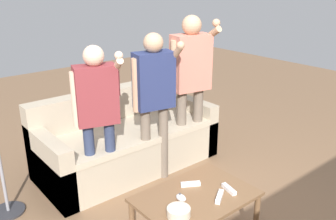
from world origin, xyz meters
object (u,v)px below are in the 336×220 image
game_remote_wand_far (229,189)px  game_remote_wand_near (191,184)px  coffee_table (196,202)px  snack_bowl (179,212)px  player_right (191,74)px  game_remote_nunchuk (181,198)px  couch (126,141)px  player_left (97,107)px  player_center (154,91)px  game_remote_wand_spare (220,197)px

game_remote_wand_far → game_remote_wand_near: bearing=126.5°
coffee_table → snack_bowl: snack_bowl is taller
player_right → game_remote_wand_near: size_ratio=10.75×
snack_bowl → game_remote_nunchuk: size_ratio=1.84×
coffee_table → game_remote_wand_far: game_remote_wand_far is taller
couch → game_remote_wand_near: size_ratio=12.67×
couch → snack_bowl: (-0.55, -1.49, 0.17)m
player_left → player_right: player_right is taller
couch → snack_bowl: size_ratio=11.61×
coffee_table → player_right: (0.88, 1.02, 0.63)m
player_center → player_right: bearing=6.8°
player_left → game_remote_wand_far: 1.29m
player_left → player_right: size_ratio=0.89×
game_remote_wand_far → game_remote_wand_spare: 0.13m
game_remote_wand_far → player_right: bearing=60.4°
coffee_table → game_remote_nunchuk: (-0.13, 0.02, 0.08)m
coffee_table → game_remote_nunchuk: game_remote_nunchuk is taller
player_left → game_remote_wand_spare: player_left is taller
game_remote_nunchuk → game_remote_wand_spare: 0.28m
player_right → game_remote_wand_far: size_ratio=10.42×
game_remote_nunchuk → coffee_table: bearing=-8.6°
player_right → game_remote_wand_spare: player_right is taller
game_remote_nunchuk → player_left: (-0.09, 0.99, 0.44)m
coffee_table → game_remote_wand_spare: game_remote_wand_spare is taller
game_remote_nunchuk → player_right: (1.01, 1.00, 0.55)m
player_right → game_remote_wand_near: player_right is taller
player_right → game_remote_wand_near: (-0.82, -0.90, -0.56)m
player_center → game_remote_wand_spare: (-0.25, -1.10, -0.48)m
snack_bowl → player_center: 1.31m
game_remote_nunchuk → player_center: player_center is taller
player_center → game_remote_nunchuk: bearing=-117.3°
player_left → game_remote_wand_spare: size_ratio=9.17×
player_left → game_remote_wand_spare: 1.28m
game_remote_wand_spare → player_left: bearing=105.8°
coffee_table → player_left: 1.16m
snack_bowl → player_right: size_ratio=0.10×
couch → player_center: (0.06, -0.43, 0.64)m
coffee_table → game_remote_wand_far: bearing=-26.1°
game_remote_wand_far → game_remote_wand_spare: same height
snack_bowl → game_remote_wand_spare: 0.37m
snack_bowl → game_remote_wand_near: bearing=35.4°
player_right → snack_bowl: bearing=-135.3°
couch → game_remote_wand_near: couch is taller
game_remote_wand_near → game_remote_wand_spare: same height
coffee_table → game_remote_wand_spare: 0.19m
coffee_table → player_center: player_center is taller
coffee_table → game_remote_nunchuk: bearing=171.4°
game_remote_wand_near → snack_bowl: bearing=-144.6°
couch → player_right: player_right is taller
player_center → player_right: size_ratio=0.93×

